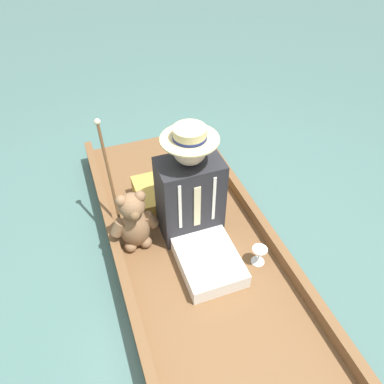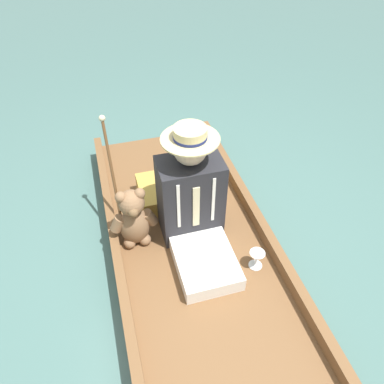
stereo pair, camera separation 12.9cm
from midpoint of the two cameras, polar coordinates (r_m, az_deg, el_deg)
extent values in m
plane|color=#476B66|center=(2.65, -0.54, -11.23)|extent=(16.00, 16.00, 0.00)
cube|color=brown|center=(2.60, -0.55, -10.42)|extent=(1.08, 2.89, 0.12)
cube|color=brown|center=(2.67, 9.86, -5.86)|extent=(0.06, 2.89, 0.10)
cube|color=brown|center=(2.46, -12.06, -11.88)|extent=(0.06, 2.89, 0.10)
cube|color=#B7933D|center=(2.86, -4.42, -0.04)|extent=(0.54, 0.38, 0.17)
cube|color=white|center=(2.45, 1.07, -10.68)|extent=(0.37, 0.45, 0.11)
cube|color=#232328|center=(2.49, -1.79, -0.99)|extent=(0.41, 0.27, 0.60)
cube|color=beige|center=(2.36, -0.75, -2.34)|extent=(0.04, 0.01, 0.33)
cube|color=white|center=(2.37, 1.82, -1.15)|extent=(0.02, 0.01, 0.36)
cube|color=white|center=(2.32, -3.42, -2.47)|extent=(0.02, 0.01, 0.36)
sphere|color=beige|center=(2.23, -2.01, 6.60)|extent=(0.21, 0.21, 0.21)
cylinder|color=#CCB77F|center=(2.19, -2.06, 8.04)|extent=(0.35, 0.35, 0.01)
cylinder|color=#CCB77F|center=(2.17, -2.08, 8.92)|extent=(0.20, 0.20, 0.07)
cylinder|color=navy|center=(2.18, -2.07, 8.41)|extent=(0.20, 0.20, 0.02)
ellipsoid|color=#846042|center=(2.54, -10.09, -5.60)|extent=(0.20, 0.17, 0.30)
sphere|color=#846042|center=(2.39, -10.71, -2.12)|extent=(0.17, 0.17, 0.17)
sphere|color=brown|center=(2.34, -10.30, -3.51)|extent=(0.07, 0.07, 0.07)
sphere|color=#846042|center=(2.35, -9.49, -0.66)|extent=(0.07, 0.07, 0.07)
sphere|color=#846042|center=(2.34, -12.32, -1.34)|extent=(0.07, 0.07, 0.07)
cylinder|color=#846042|center=(2.51, -7.87, -4.22)|extent=(0.11, 0.08, 0.13)
cylinder|color=#846042|center=(2.50, -12.62, -5.38)|extent=(0.11, 0.08, 0.13)
sphere|color=#846042|center=(2.60, -8.45, -7.59)|extent=(0.08, 0.08, 0.08)
sphere|color=#846042|center=(2.59, -10.76, -8.16)|extent=(0.08, 0.08, 0.08)
cylinder|color=silver|center=(2.54, 8.52, -10.46)|extent=(0.09, 0.09, 0.01)
cylinder|color=silver|center=(2.51, 8.62, -9.86)|extent=(0.01, 0.01, 0.08)
cone|color=silver|center=(2.46, 8.77, -8.96)|extent=(0.10, 0.10, 0.04)
cylinder|color=brown|center=(2.57, -13.61, 1.26)|extent=(0.02, 0.39, 0.74)
sphere|color=beige|center=(2.51, -15.69, 10.22)|extent=(0.04, 0.04, 0.04)
camera|label=1|loc=(0.06, -91.53, -1.40)|focal=35.00mm
camera|label=2|loc=(0.06, 88.47, 1.40)|focal=35.00mm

